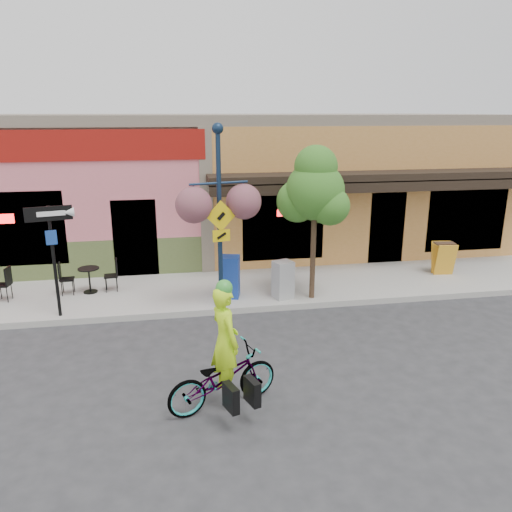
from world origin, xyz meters
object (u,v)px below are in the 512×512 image
Objects in this scene: one_way_sign at (54,262)px; newspaper_box_grey at (283,280)px; lamp_post at (220,219)px; newspaper_box_blue at (230,277)px; street_tree at (314,223)px; bicycle at (223,378)px; building at (225,179)px; cyclist_rider at (225,355)px.

newspaper_box_grey is at bearing -10.40° from one_way_sign.
newspaper_box_grey is at bearing -0.29° from lamp_post.
newspaper_box_blue is 0.28× the size of street_tree.
one_way_sign is at bearing 19.76° from bicycle.
newspaper_box_grey is 0.25× the size of street_tree.
building is at bearing -26.49° from bicycle.
bicycle is 5.24m from one_way_sign.
one_way_sign is at bearing -157.65° from newspaper_box_blue.
building reaches higher than cyclist_rider.
lamp_post is 1.12× the size of street_tree.
newspaper_box_blue is (-0.64, -6.23, -1.58)m from building.
lamp_post is 4.52× the size of newspaper_box_grey.
newspaper_box_grey is at bearing -44.36° from bicycle.
street_tree is (2.62, 4.11, 1.14)m from cyclist_rider.
one_way_sign is (-4.58, -6.75, -0.84)m from building.
cyclist_rider is 5.21m from one_way_sign.
newspaper_box_grey is (1.91, 4.22, -0.28)m from cyclist_rider.
newspaper_box_blue is at bearing 148.46° from newspaper_box_grey.
one_way_sign is 5.96m from street_tree.
building is 7.24× the size of one_way_sign.
bicycle is 2.01× the size of newspaper_box_grey.
one_way_sign is at bearing 166.31° from lamp_post.
street_tree reaches higher than bicycle.
street_tree is at bearing -27.91° from newspaper_box_grey.
lamp_post reaches higher than street_tree.
cyclist_rider is 4.56m from newspaper_box_blue.
lamp_post is 2.30m from street_tree.
newspaper_box_grey is 1.59m from street_tree.
building reaches higher than newspaper_box_grey.
newspaper_box_blue reaches higher than bicycle.
lamp_post is 3.76m from one_way_sign.
building is 10.14× the size of cyclist_rider.
building is 17.38× the size of newspaper_box_blue.
cyclist_rider is (0.05, 0.00, 0.40)m from bicycle.
street_tree reaches higher than cyclist_rider.
building is at bearing 42.92° from one_way_sign.
cyclist_rider reaches higher than bicycle.
bicycle is 4.57m from newspaper_box_blue.
cyclist_rider is (-1.26, -10.74, -1.35)m from building.
bicycle is 1.05× the size of cyclist_rider.
building is 8.20m from one_way_sign.
newspaper_box_blue is at bearing -95.89° from building.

